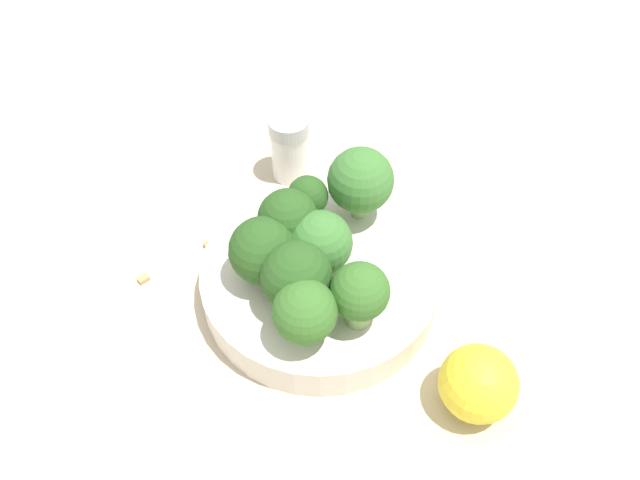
# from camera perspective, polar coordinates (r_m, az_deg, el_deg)

# --- Properties ---
(ground_plane) EXTENTS (3.00, 3.00, 0.00)m
(ground_plane) POSITION_cam_1_polar(r_m,az_deg,el_deg) (0.54, 0.00, -4.68)
(ground_plane) COLOR beige
(bowl) EXTENTS (0.20, 0.20, 0.03)m
(bowl) POSITION_cam_1_polar(r_m,az_deg,el_deg) (0.52, 0.00, -3.62)
(bowl) COLOR silver
(bowl) RESTS_ON ground_plane
(broccoli_floret_0) EXTENTS (0.05, 0.05, 0.06)m
(broccoli_floret_0) POSITION_cam_1_polar(r_m,az_deg,el_deg) (0.49, 0.44, -0.38)
(broccoli_floret_0) COLOR #8EB770
(broccoli_floret_0) RESTS_ON bowl
(broccoli_floret_1) EXTENTS (0.05, 0.05, 0.06)m
(broccoli_floret_1) POSITION_cam_1_polar(r_m,az_deg,el_deg) (0.48, -5.21, -1.14)
(broccoli_floret_1) COLOR #8EB770
(broccoli_floret_1) RESTS_ON bowl
(broccoli_floret_2) EXTENTS (0.04, 0.04, 0.06)m
(broccoli_floret_2) POSITION_cam_1_polar(r_m,az_deg,el_deg) (0.45, 3.66, -4.89)
(broccoli_floret_2) COLOR #7A9E5B
(broccoli_floret_2) RESTS_ON bowl
(broccoli_floret_3) EXTENTS (0.05, 0.05, 0.06)m
(broccoli_floret_3) POSITION_cam_1_polar(r_m,az_deg,el_deg) (0.49, -2.95, 1.86)
(broccoli_floret_3) COLOR #84AD66
(broccoli_floret_3) RESTS_ON bowl
(broccoli_floret_4) EXTENTS (0.03, 0.03, 0.05)m
(broccoli_floret_4) POSITION_cam_1_polar(r_m,az_deg,el_deg) (0.52, -1.02, 3.93)
(broccoli_floret_4) COLOR #7A9E5B
(broccoli_floret_4) RESTS_ON bowl
(broccoli_floret_5) EXTENTS (0.06, 0.06, 0.07)m
(broccoli_floret_5) POSITION_cam_1_polar(r_m,az_deg,el_deg) (0.52, 3.72, 5.42)
(broccoli_floret_5) COLOR #8EB770
(broccoli_floret_5) RESTS_ON bowl
(broccoli_floret_6) EXTENTS (0.05, 0.05, 0.06)m
(broccoli_floret_6) POSITION_cam_1_polar(r_m,az_deg,el_deg) (0.46, -2.19, -3.38)
(broccoli_floret_6) COLOR #84AD66
(broccoli_floret_6) RESTS_ON bowl
(broccoli_floret_7) EXTENTS (0.05, 0.05, 0.06)m
(broccoli_floret_7) POSITION_cam_1_polar(r_m,az_deg,el_deg) (0.44, -1.38, -6.65)
(broccoli_floret_7) COLOR #84AD66
(broccoli_floret_7) RESTS_ON bowl
(pepper_shaker) EXTENTS (0.04, 0.04, 0.07)m
(pepper_shaker) POSITION_cam_1_polar(r_m,az_deg,el_deg) (0.61, -2.61, 8.50)
(pepper_shaker) COLOR silver
(pepper_shaker) RESTS_ON ground_plane
(lemon_wedge) EXTENTS (0.06, 0.06, 0.06)m
(lemon_wedge) POSITION_cam_1_polar(r_m,az_deg,el_deg) (0.47, 14.26, -12.61)
(lemon_wedge) COLOR yellow
(lemon_wedge) RESTS_ON ground_plane
(almond_crumb_0) EXTENTS (0.01, 0.01, 0.01)m
(almond_crumb_0) POSITION_cam_1_polar(r_m,az_deg,el_deg) (0.56, -15.89, -3.30)
(almond_crumb_0) COLOR tan
(almond_crumb_0) RESTS_ON ground_plane
(almond_crumb_1) EXTENTS (0.01, 0.01, 0.01)m
(almond_crumb_1) POSITION_cam_1_polar(r_m,az_deg,el_deg) (0.57, -10.16, -0.42)
(almond_crumb_1) COLOR #AD7F4C
(almond_crumb_1) RESTS_ON ground_plane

